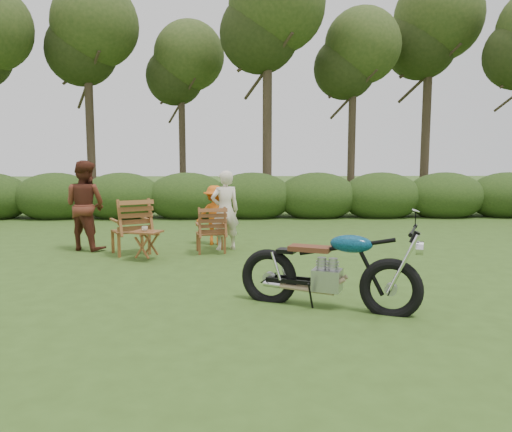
{
  "coord_description": "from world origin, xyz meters",
  "views": [
    {
      "loc": [
        -0.35,
        -6.31,
        1.9
      ],
      "look_at": [
        -0.1,
        1.92,
        0.9
      ],
      "focal_mm": 35.0,
      "sensor_mm": 36.0,
      "label": 1
    }
  ],
  "objects_px": {
    "child": "(215,244)",
    "cup": "(145,229)",
    "lawn_chair_right": "(211,252)",
    "motorcycle": "(327,307)",
    "adult_b": "(87,250)",
    "adult_a": "(225,249)",
    "lawn_chair_left": "(131,254)",
    "side_table": "(147,246)"
  },
  "relations": [
    {
      "from": "child",
      "to": "cup",
      "type": "bearing_deg",
      "value": 53.92
    },
    {
      "from": "lawn_chair_right",
      "to": "cup",
      "type": "xyz_separation_m",
      "value": [
        -1.15,
        -0.73,
        0.58
      ]
    },
    {
      "from": "motorcycle",
      "to": "child",
      "type": "relative_size",
      "value": 1.72
    },
    {
      "from": "adult_b",
      "to": "adult_a",
      "type": "bearing_deg",
      "value": -158.29
    },
    {
      "from": "lawn_chair_right",
      "to": "lawn_chair_left",
      "type": "xyz_separation_m",
      "value": [
        -1.55,
        -0.1,
        0.0
      ]
    },
    {
      "from": "cup",
      "to": "child",
      "type": "height_order",
      "value": "child"
    },
    {
      "from": "motorcycle",
      "to": "lawn_chair_left",
      "type": "height_order",
      "value": "motorcycle"
    },
    {
      "from": "motorcycle",
      "to": "lawn_chair_right",
      "type": "relative_size",
      "value": 2.4
    },
    {
      "from": "lawn_chair_left",
      "to": "adult_b",
      "type": "xyz_separation_m",
      "value": [
        -0.99,
        0.45,
        0.0
      ]
    },
    {
      "from": "motorcycle",
      "to": "child",
      "type": "distance_m",
      "value": 4.8
    },
    {
      "from": "side_table",
      "to": "child",
      "type": "height_order",
      "value": "child"
    },
    {
      "from": "side_table",
      "to": "cup",
      "type": "distance_m",
      "value": 0.32
    },
    {
      "from": "side_table",
      "to": "adult_a",
      "type": "bearing_deg",
      "value": 36.08
    },
    {
      "from": "lawn_chair_right",
      "to": "lawn_chair_left",
      "type": "distance_m",
      "value": 1.55
    },
    {
      "from": "lawn_chair_right",
      "to": "side_table",
      "type": "xyz_separation_m",
      "value": [
        -1.12,
        -0.74,
        0.27
      ]
    },
    {
      "from": "side_table",
      "to": "cup",
      "type": "bearing_deg",
      "value": 167.95
    },
    {
      "from": "lawn_chair_left",
      "to": "cup",
      "type": "height_order",
      "value": "cup"
    },
    {
      "from": "motorcycle",
      "to": "child",
      "type": "xyz_separation_m",
      "value": [
        -1.64,
        4.51,
        0.0
      ]
    },
    {
      "from": "motorcycle",
      "to": "adult_a",
      "type": "xyz_separation_m",
      "value": [
        -1.4,
        3.93,
        0.0
      ]
    },
    {
      "from": "motorcycle",
      "to": "lawn_chair_left",
      "type": "xyz_separation_m",
      "value": [
        -3.22,
        3.55,
        0.0
      ]
    },
    {
      "from": "cup",
      "to": "side_table",
      "type": "bearing_deg",
      "value": -12.05
    },
    {
      "from": "side_table",
      "to": "child",
      "type": "bearing_deg",
      "value": 54.16
    },
    {
      "from": "side_table",
      "to": "lawn_chair_left",
      "type": "bearing_deg",
      "value": 123.43
    },
    {
      "from": "motorcycle",
      "to": "side_table",
      "type": "bearing_deg",
      "value": 157.29
    },
    {
      "from": "adult_b",
      "to": "child",
      "type": "relative_size",
      "value": 1.42
    },
    {
      "from": "lawn_chair_right",
      "to": "child",
      "type": "bearing_deg",
      "value": -102.77
    },
    {
      "from": "side_table",
      "to": "child",
      "type": "xyz_separation_m",
      "value": [
        1.16,
        1.6,
        -0.27
      ]
    },
    {
      "from": "lawn_chair_left",
      "to": "adult_b",
      "type": "distance_m",
      "value": 1.09
    },
    {
      "from": "lawn_chair_right",
      "to": "adult_a",
      "type": "bearing_deg",
      "value": -144.95
    },
    {
      "from": "lawn_chair_left",
      "to": "adult_b",
      "type": "height_order",
      "value": "adult_b"
    },
    {
      "from": "cup",
      "to": "adult_a",
      "type": "height_order",
      "value": "adult_a"
    },
    {
      "from": "adult_a",
      "to": "adult_b",
      "type": "height_order",
      "value": "adult_b"
    },
    {
      "from": "motorcycle",
      "to": "cup",
      "type": "xyz_separation_m",
      "value": [
        -2.82,
        2.91,
        0.58
      ]
    },
    {
      "from": "motorcycle",
      "to": "cup",
      "type": "relative_size",
      "value": 19.61
    },
    {
      "from": "lawn_chair_right",
      "to": "cup",
      "type": "height_order",
      "value": "cup"
    },
    {
      "from": "cup",
      "to": "child",
      "type": "bearing_deg",
      "value": 53.44
    },
    {
      "from": "adult_b",
      "to": "lawn_chair_right",
      "type": "bearing_deg",
      "value": -164.7
    },
    {
      "from": "adult_a",
      "to": "child",
      "type": "relative_size",
      "value": 1.26
    },
    {
      "from": "motorcycle",
      "to": "cup",
      "type": "height_order",
      "value": "cup"
    },
    {
      "from": "adult_a",
      "to": "adult_b",
      "type": "bearing_deg",
      "value": -19.29
    },
    {
      "from": "motorcycle",
      "to": "lawn_chair_right",
      "type": "xyz_separation_m",
      "value": [
        -1.68,
        3.65,
        0.0
      ]
    },
    {
      "from": "child",
      "to": "lawn_chair_right",
      "type": "bearing_deg",
      "value": 88.04
    }
  ]
}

